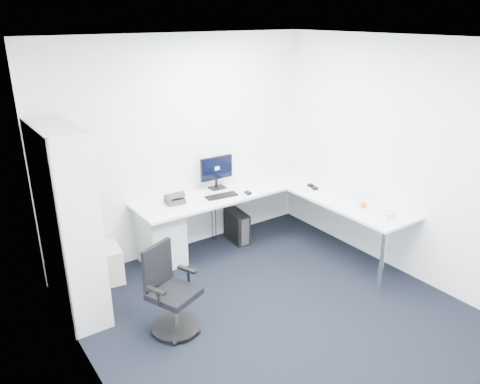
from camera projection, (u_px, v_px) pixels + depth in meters
ground at (288, 324)px, 4.67m from camera, size 4.20×4.20×0.00m
ceiling at (300, 41)px, 3.71m from camera, size 4.20×4.20×0.00m
wall_back at (182, 147)px, 5.80m from camera, size 3.60×0.02×2.70m
wall_left at (96, 254)px, 3.23m from camera, size 0.02×4.20×2.70m
wall_right at (417, 164)px, 5.15m from camera, size 0.02×4.20×2.70m
l_desk at (250, 226)px, 5.90m from camera, size 2.66×1.49×0.78m
drawer_pedestal at (160, 236)px, 5.73m from camera, size 0.46×0.57×0.70m
bookshelf at (68, 224)px, 4.56m from camera, size 0.38×0.98×1.97m
task_chair at (174, 291)px, 4.43m from camera, size 0.64×0.64×0.88m
black_pc_tower at (237, 226)px, 6.32m from camera, size 0.23×0.44×0.41m
beige_pc_tower at (112, 262)px, 5.42m from camera, size 0.25×0.45×0.41m
power_strip at (236, 227)px, 6.74m from camera, size 0.39×0.11×0.04m
monitor at (217, 172)px, 5.99m from camera, size 0.46×0.16×0.44m
black_keyboard at (222, 196)px, 5.79m from camera, size 0.42×0.19×0.02m
mouse at (248, 193)px, 5.87m from camera, size 0.07×0.10×0.03m
desk_phone at (175, 197)px, 5.58m from camera, size 0.23×0.23×0.15m
laptop at (357, 186)px, 5.77m from camera, size 0.42×0.41×0.26m
white_keyboard at (323, 201)px, 5.65m from camera, size 0.14×0.38×0.01m
headphones at (313, 186)px, 6.08m from camera, size 0.16×0.21×0.05m
orange_fruit at (363, 205)px, 5.46m from camera, size 0.07×0.07×0.07m
tissue_box at (384, 214)px, 5.21m from camera, size 0.15×0.23×0.07m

